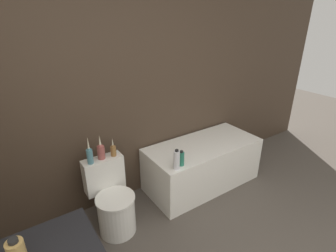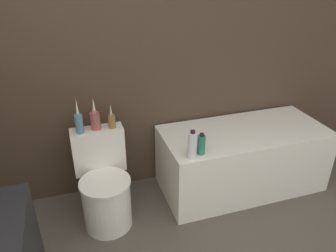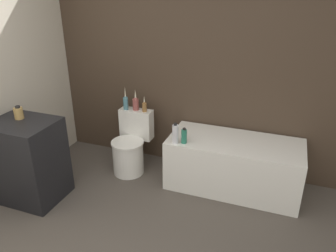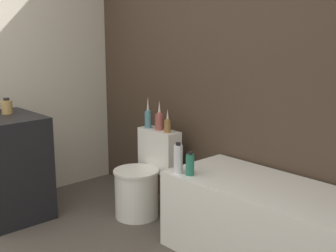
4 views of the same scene
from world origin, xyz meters
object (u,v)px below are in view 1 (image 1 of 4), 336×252
at_px(toilet, 113,202).
at_px(shampoo_bottle_tall, 177,160).
at_px(vase_gold, 90,155).
at_px(shampoo_bottle_short, 181,159).
at_px(soap_bottle_glass, 16,250).
at_px(vase_bronze, 113,150).
at_px(bathtub, 202,164).
at_px(vase_silver, 101,151).

xyz_separation_m(toilet, shampoo_bottle_tall, (0.64, -0.20, 0.37)).
relative_size(vase_gold, shampoo_bottle_short, 1.64).
bearing_deg(soap_bottle_glass, vase_bronze, 45.89).
distance_m(toilet, shampoo_bottle_tall, 0.77).
relative_size(bathtub, vase_bronze, 7.17).
bearing_deg(bathtub, vase_gold, 175.73).
height_order(vase_gold, shampoo_bottle_short, vase_gold).
height_order(bathtub, vase_silver, vase_silver).
relative_size(bathtub, shampoo_bottle_short, 8.35).
bearing_deg(shampoo_bottle_short, vase_bronze, 150.63).
xyz_separation_m(bathtub, shampoo_bottle_tall, (-0.59, -0.26, 0.39)).
xyz_separation_m(vase_gold, shampoo_bottle_tall, (0.76, -0.36, -0.13)).
bearing_deg(bathtub, vase_bronze, 174.32).
height_order(toilet, vase_gold, vase_gold).
relative_size(vase_silver, shampoo_bottle_short, 1.50).
distance_m(vase_gold, vase_bronze, 0.24).
height_order(toilet, shampoo_bottle_short, shampoo_bottle_short).
bearing_deg(shampoo_bottle_tall, bathtub, 23.82).
relative_size(vase_silver, vase_bronze, 1.29).
xyz_separation_m(vase_gold, shampoo_bottle_short, (0.84, -0.33, -0.16)).
bearing_deg(bathtub, shampoo_bottle_short, -155.75).
xyz_separation_m(vase_bronze, shampoo_bottle_tall, (0.52, -0.37, -0.11)).
height_order(soap_bottle_glass, shampoo_bottle_tall, soap_bottle_glass).
distance_m(vase_bronze, shampoo_bottle_short, 0.70).
bearing_deg(vase_bronze, vase_silver, 172.57).
bearing_deg(shampoo_bottle_tall, shampoo_bottle_short, 21.24).
xyz_separation_m(soap_bottle_glass, vase_silver, (0.82, 0.98, -0.13)).
distance_m(bathtub, vase_gold, 1.45).
distance_m(bathtub, shampoo_bottle_tall, 0.76).
distance_m(bathtub, vase_silver, 1.34).
bearing_deg(shampoo_bottle_short, vase_silver, 153.86).
distance_m(shampoo_bottle_tall, shampoo_bottle_short, 0.10).
xyz_separation_m(soap_bottle_glass, vase_bronze, (0.94, 0.97, -0.15)).
relative_size(vase_gold, shampoo_bottle_tall, 1.24).
relative_size(vase_gold, vase_bronze, 1.40).
relative_size(soap_bottle_glass, vase_gold, 0.48).
distance_m(soap_bottle_glass, vase_bronze, 1.35).
relative_size(shampoo_bottle_tall, shampoo_bottle_short, 1.32).
relative_size(soap_bottle_glass, vase_bronze, 0.68).
distance_m(soap_bottle_glass, vase_silver, 1.28).
distance_m(toilet, soap_bottle_glass, 1.30).
relative_size(bathtub, shampoo_bottle_tall, 6.31).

